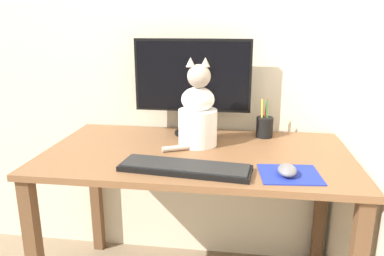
{
  "coord_description": "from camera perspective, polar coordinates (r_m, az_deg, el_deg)",
  "views": [
    {
      "loc": [
        0.18,
        -1.44,
        1.21
      ],
      "look_at": [
        -0.01,
        -0.07,
        0.82
      ],
      "focal_mm": 35.0,
      "sensor_mm": 36.0,
      "label": 1
    }
  ],
  "objects": [
    {
      "name": "wall_back",
      "position": [
        1.83,
        2.29,
        16.93
      ],
      "size": [
        7.0,
        0.04,
        2.5
      ],
      "color": "beige",
      "rests_on": "ground_plane"
    },
    {
      "name": "wall_side_right",
      "position": [
        1.52,
        26.97,
        15.56
      ],
      "size": [
        0.04,
        7.0,
        2.5
      ],
      "rotation": [
        0.0,
        0.0,
        1.57
      ],
      "color": "beige",
      "rests_on": "ground_plane"
    },
    {
      "name": "desk",
      "position": [
        1.58,
        0.67,
        -6.88
      ],
      "size": [
        1.24,
        0.68,
        0.7
      ],
      "color": "brown",
      "rests_on": "ground_plane"
    },
    {
      "name": "monitor",
      "position": [
        1.73,
        0.07,
        7.15
      ],
      "size": [
        0.54,
        0.17,
        0.44
      ],
      "color": "black",
      "rests_on": "desk"
    },
    {
      "name": "keyboard",
      "position": [
        1.34,
        -1.06,
        -6.05
      ],
      "size": [
        0.48,
        0.18,
        0.02
      ],
      "rotation": [
        0.0,
        0.0,
        -0.11
      ],
      "color": "black",
      "rests_on": "desk"
    },
    {
      "name": "mousepad_right",
      "position": [
        1.35,
        14.66,
        -6.85
      ],
      "size": [
        0.22,
        0.2,
        0.0
      ],
      "rotation": [
        0.0,
        0.0,
        0.09
      ],
      "color": "#1E2D9E",
      "rests_on": "desk"
    },
    {
      "name": "computer_mouse_right",
      "position": [
        1.33,
        14.3,
        -6.26
      ],
      "size": [
        0.06,
        0.1,
        0.04
      ],
      "color": "slate",
      "rests_on": "mousepad_right"
    },
    {
      "name": "cat",
      "position": [
        1.58,
        0.86,
        2.23
      ],
      "size": [
        0.23,
        0.22,
        0.38
      ],
      "rotation": [
        0.0,
        0.0,
        0.1
      ],
      "color": "white",
      "rests_on": "desk"
    },
    {
      "name": "pen_cup",
      "position": [
        1.75,
        11.0,
        0.19
      ],
      "size": [
        0.08,
        0.08,
        0.18
      ],
      "color": "black",
      "rests_on": "desk"
    }
  ]
}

